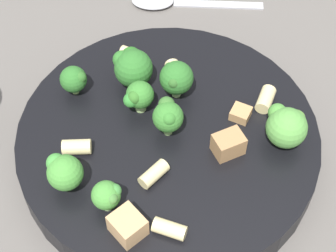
% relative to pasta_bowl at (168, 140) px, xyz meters
% --- Properties ---
extents(ground_plane, '(2.00, 2.00, 0.00)m').
position_rel_pasta_bowl_xyz_m(ground_plane, '(0.00, 0.00, -0.02)').
color(ground_plane, '#5B5651').
extents(pasta_bowl, '(0.30, 0.30, 0.03)m').
position_rel_pasta_bowl_xyz_m(pasta_bowl, '(0.00, 0.00, 0.00)').
color(pasta_bowl, black).
rests_on(pasta_bowl, ground_plane).
extents(broccoli_floret_0, '(0.03, 0.03, 0.03)m').
position_rel_pasta_bowl_xyz_m(broccoli_floret_0, '(0.06, 0.08, 0.03)').
color(broccoli_floret_0, '#9EC175').
rests_on(broccoli_floret_0, pasta_bowl).
extents(broccoli_floret_1, '(0.03, 0.03, 0.03)m').
position_rel_pasta_bowl_xyz_m(broccoli_floret_1, '(0.09, -0.06, 0.03)').
color(broccoli_floret_1, '#93B766').
rests_on(broccoli_floret_1, pasta_bowl).
extents(broccoli_floret_2, '(0.03, 0.03, 0.04)m').
position_rel_pasta_bowl_xyz_m(broccoli_floret_2, '(-0.00, -0.00, 0.04)').
color(broccoli_floret_2, '#84AD60').
rests_on(broccoli_floret_2, pasta_bowl).
extents(broccoli_floret_3, '(0.04, 0.04, 0.04)m').
position_rel_pasta_bowl_xyz_m(broccoli_floret_3, '(0.03, -0.07, 0.04)').
color(broccoli_floret_3, '#9EC175').
rests_on(broccoli_floret_3, pasta_bowl).
extents(broccoli_floret_4, '(0.04, 0.04, 0.04)m').
position_rel_pasta_bowl_xyz_m(broccoli_floret_4, '(-0.11, 0.02, 0.04)').
color(broccoli_floret_4, '#93B766').
rests_on(broccoli_floret_4, pasta_bowl).
extents(broccoli_floret_5, '(0.03, 0.03, 0.04)m').
position_rel_pasta_bowl_xyz_m(broccoli_floret_5, '(-0.01, -0.05, 0.04)').
color(broccoli_floret_5, '#9EC175').
rests_on(broccoli_floret_5, pasta_bowl).
extents(broccoli_floret_6, '(0.03, 0.03, 0.04)m').
position_rel_pasta_bowl_xyz_m(broccoli_floret_6, '(0.10, 0.05, 0.04)').
color(broccoli_floret_6, '#9EC175').
rests_on(broccoli_floret_6, pasta_bowl).
extents(broccoli_floret_7, '(0.03, 0.03, 0.04)m').
position_rel_pasta_bowl_xyz_m(broccoli_floret_7, '(0.03, -0.03, 0.04)').
color(broccoli_floret_7, '#9EC175').
rests_on(broccoli_floret_7, pasta_bowl).
extents(rigatoni_0, '(0.03, 0.03, 0.01)m').
position_rel_pasta_bowl_xyz_m(rigatoni_0, '(0.03, -0.10, 0.02)').
color(rigatoni_0, beige).
rests_on(rigatoni_0, pasta_bowl).
extents(rigatoni_1, '(0.03, 0.03, 0.01)m').
position_rel_pasta_bowl_xyz_m(rigatoni_1, '(0.01, 0.11, 0.02)').
color(rigatoni_1, beige).
rests_on(rigatoni_1, pasta_bowl).
extents(rigatoni_2, '(0.02, 0.03, 0.02)m').
position_rel_pasta_bowl_xyz_m(rigatoni_2, '(-0.02, -0.07, 0.02)').
color(rigatoni_2, beige).
rests_on(rigatoni_2, pasta_bowl).
extents(rigatoni_3, '(0.03, 0.03, 0.01)m').
position_rel_pasta_bowl_xyz_m(rigatoni_3, '(-0.10, -0.02, 0.02)').
color(rigatoni_3, beige).
rests_on(rigatoni_3, pasta_bowl).
extents(rigatoni_4, '(0.03, 0.02, 0.01)m').
position_rel_pasta_bowl_xyz_m(rigatoni_4, '(0.09, 0.01, 0.02)').
color(rigatoni_4, beige).
rests_on(rigatoni_4, pasta_bowl).
extents(rigatoni_5, '(0.03, 0.03, 0.01)m').
position_rel_pasta_bowl_xyz_m(rigatoni_5, '(0.02, 0.05, 0.02)').
color(rigatoni_5, beige).
rests_on(rigatoni_5, pasta_bowl).
extents(chicken_chunk_0, '(0.04, 0.04, 0.02)m').
position_rel_pasta_bowl_xyz_m(chicken_chunk_0, '(0.05, 0.10, 0.02)').
color(chicken_chunk_0, tan).
rests_on(chicken_chunk_0, pasta_bowl).
extents(chicken_chunk_1, '(0.03, 0.03, 0.01)m').
position_rel_pasta_bowl_xyz_m(chicken_chunk_1, '(-0.07, -0.01, 0.02)').
color(chicken_chunk_1, tan).
rests_on(chicken_chunk_1, pasta_bowl).
extents(chicken_chunk_2, '(0.03, 0.03, 0.02)m').
position_rel_pasta_bowl_xyz_m(chicken_chunk_2, '(-0.05, 0.03, 0.02)').
color(chicken_chunk_2, '#A87A4C').
rests_on(chicken_chunk_2, pasta_bowl).
extents(spoon, '(0.17, 0.05, 0.01)m').
position_rel_pasta_bowl_xyz_m(spoon, '(-0.03, -0.23, -0.02)').
color(spoon, '#B2B2B7').
rests_on(spoon, ground_plane).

